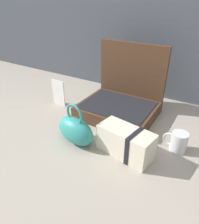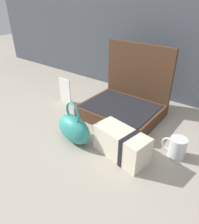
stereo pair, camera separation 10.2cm
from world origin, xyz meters
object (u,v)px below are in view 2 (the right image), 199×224
(open_suitcase, at_px, (125,102))
(cream_toiletry_bag, at_px, (122,144))
(coffee_mug, at_px, (177,147))
(info_card_left, at_px, (65,91))
(teal_pouch_handbag, at_px, (74,128))

(open_suitcase, xyz_separation_m, cream_toiletry_bag, (0.18, -0.32, -0.02))
(cream_toiletry_bag, bearing_deg, coffee_mug, 37.77)
(cream_toiletry_bag, bearing_deg, info_card_left, 159.08)
(teal_pouch_handbag, height_order, cream_toiletry_bag, teal_pouch_handbag)
(open_suitcase, relative_size, cream_toiletry_bag, 1.60)
(info_card_left, bearing_deg, open_suitcase, 16.91)
(coffee_mug, bearing_deg, open_suitcase, 154.47)
(cream_toiletry_bag, bearing_deg, open_suitcase, 119.46)
(open_suitcase, relative_size, info_card_left, 2.53)
(teal_pouch_handbag, bearing_deg, info_card_left, 141.45)
(open_suitcase, height_order, coffee_mug, open_suitcase)
(cream_toiletry_bag, xyz_separation_m, coffee_mug, (0.19, 0.14, -0.02))
(coffee_mug, bearing_deg, info_card_left, 174.64)
(cream_toiletry_bag, height_order, info_card_left, info_card_left)
(teal_pouch_handbag, height_order, info_card_left, teal_pouch_handbag)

